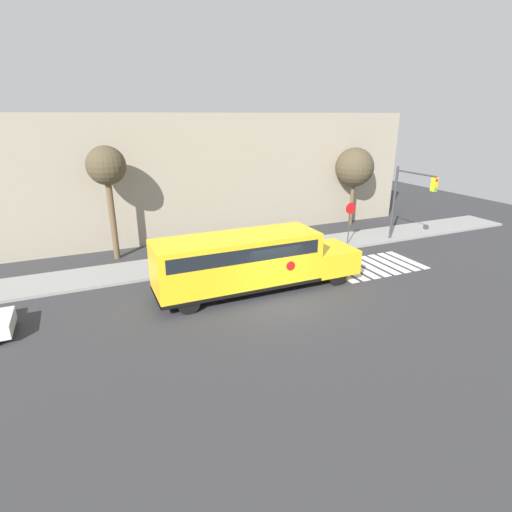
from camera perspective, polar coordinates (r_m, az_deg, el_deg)
name	(u,v)px	position (r m, az deg, el deg)	size (l,w,h in m)	color
ground_plane	(280,302)	(18.54, 3.44, -6.60)	(60.00, 60.00, 0.00)	#333335
sidewalk_strip	(231,257)	(24.01, -3.63, -0.17)	(44.00, 3.00, 0.15)	gray
building_backdrop	(197,175)	(29.08, -8.36, 11.41)	(32.00, 4.00, 8.28)	#9E937F
crosswalk_stripes	(374,266)	(23.78, 16.51, -1.35)	(5.40, 3.20, 0.01)	white
school_bus	(248,260)	(18.99, -1.16, -0.56)	(10.18, 2.57, 2.86)	yellow
stop_sign	(350,217)	(26.50, 13.24, 5.40)	(0.73, 0.10, 2.88)	#38383A
traffic_light	(407,195)	(27.50, 20.83, 8.18)	(0.28, 3.34, 4.99)	#38383A
tree_near_sidewalk	(106,168)	(24.25, -20.58, 11.63)	(2.17, 2.17, 6.58)	brown
tree_far_sidewalk	(355,168)	(31.61, 13.90, 12.16)	(2.88, 2.88, 5.87)	brown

